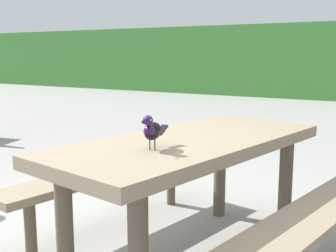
{
  "coord_description": "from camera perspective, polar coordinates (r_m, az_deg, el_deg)",
  "views": [
    {
      "loc": [
        1.39,
        -1.96,
        1.22
      ],
      "look_at": [
        0.23,
        -0.03,
        0.84
      ],
      "focal_mm": 45.67,
      "sensor_mm": 36.0,
      "label": 1
    }
  ],
  "objects": [
    {
      "name": "bird_grackle",
      "position": [
        2.14,
        -2.16,
        -0.54
      ],
      "size": [
        0.09,
        0.29,
        0.18
      ],
      "color": "black",
      "rests_on": "picnic_table_foreground"
    },
    {
      "name": "picnic_table_foreground",
      "position": [
        2.51,
        3.02,
        -5.75
      ],
      "size": [
        1.96,
        1.98,
        0.74
      ],
      "color": "#84725B",
      "rests_on": "ground"
    }
  ]
}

